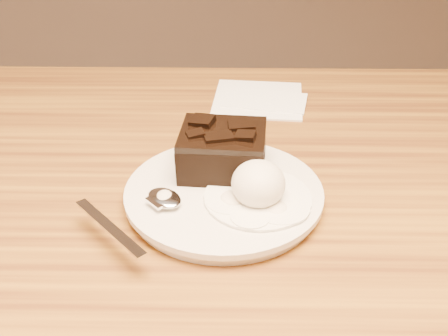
{
  "coord_description": "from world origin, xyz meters",
  "views": [
    {
      "loc": [
        0.1,
        -0.5,
        1.11
      ],
      "look_at": [
        0.09,
        0.01,
        0.79
      ],
      "focal_mm": 43.44,
      "sensor_mm": 36.0,
      "label": 1
    }
  ],
  "objects_px": {
    "spoon": "(165,199)",
    "napkin": "(258,98)",
    "ice_cream_scoop": "(258,184)",
    "brownie": "(223,153)",
    "plate": "(224,196)"
  },
  "relations": [
    {
      "from": "plate",
      "to": "brownie",
      "type": "xyz_separation_m",
      "value": [
        -0.0,
        0.04,
        0.03
      ]
    },
    {
      "from": "ice_cream_scoop",
      "to": "brownie",
      "type": "bearing_deg",
      "value": 123.12
    },
    {
      "from": "ice_cream_scoop",
      "to": "spoon",
      "type": "height_order",
      "value": "ice_cream_scoop"
    },
    {
      "from": "spoon",
      "to": "brownie",
      "type": "bearing_deg",
      "value": 5.96
    },
    {
      "from": "plate",
      "to": "spoon",
      "type": "distance_m",
      "value": 0.07
    },
    {
      "from": "plate",
      "to": "ice_cream_scoop",
      "type": "distance_m",
      "value": 0.05
    },
    {
      "from": "spoon",
      "to": "napkin",
      "type": "xyz_separation_m",
      "value": [
        0.11,
        0.3,
        -0.02
      ]
    },
    {
      "from": "brownie",
      "to": "spoon",
      "type": "xyz_separation_m",
      "value": [
        -0.06,
        -0.07,
        -0.02
      ]
    },
    {
      "from": "ice_cream_scoop",
      "to": "napkin",
      "type": "bearing_deg",
      "value": 87.75
    },
    {
      "from": "ice_cream_scoop",
      "to": "spoon",
      "type": "xyz_separation_m",
      "value": [
        -0.1,
        -0.01,
        -0.02
      ]
    },
    {
      "from": "spoon",
      "to": "napkin",
      "type": "distance_m",
      "value": 0.32
    },
    {
      "from": "ice_cream_scoop",
      "to": "spoon",
      "type": "distance_m",
      "value": 0.1
    },
    {
      "from": "plate",
      "to": "spoon",
      "type": "relative_size",
      "value": 1.28
    },
    {
      "from": "napkin",
      "to": "brownie",
      "type": "bearing_deg",
      "value": -102.35
    },
    {
      "from": "brownie",
      "to": "spoon",
      "type": "distance_m",
      "value": 0.09
    }
  ]
}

